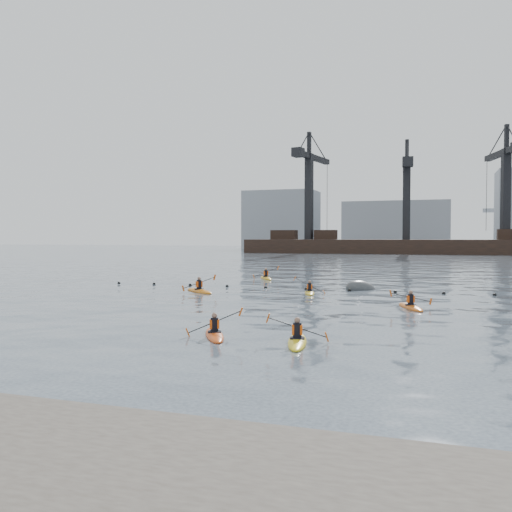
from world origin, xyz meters
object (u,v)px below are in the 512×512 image
Objects in this scene: mooring_buoy at (361,289)px; kayaker_3 at (310,292)px; kayaker_1 at (297,340)px; kayaker_4 at (411,306)px; kayaker_2 at (199,290)px; kayaker_0 at (214,334)px; kayaker_5 at (266,278)px.

kayaker_3 is at bearing -126.68° from mooring_buoy.
kayaker_4 is at bearing 60.69° from kayaker_1.
kayaker_2 is 11.19m from mooring_buoy.
kayaker_0 is at bearing 162.67° from kayaker_1.
kayaker_2 is (-10.41, 14.73, 0.01)m from kayaker_1.
kayaker_5 is (0.79, 12.20, -0.01)m from kayaker_2.
kayaker_3 reaches higher than kayaker_4.
kayaker_0 is at bearing 37.17° from kayaker_4.
kayaker_3 is at bearing -61.02° from kayaker_4.
kayaker_5 is at bearing 142.48° from mooring_buoy.
kayaker_4 is (6.45, 10.43, 0.01)m from kayaker_0.
kayaker_4 is 20.71m from kayaker_5.
mooring_buoy is (-0.49, 19.91, -0.10)m from kayaker_1.
kayaker_3 is at bearing -88.69° from kayaker_5.
kayaker_2 reaches higher than kayaker_4.
kayaker_4 is 1.35× the size of mooring_buoy.
mooring_buoy is at bearing -66.76° from kayaker_5.
kayaker_0 is 0.94× the size of kayaker_2.
kayaker_5 reaches higher than kayaker_4.
kayaker_2 is at bearing 88.58° from kayaker_0.
kayaker_2 is at bearing 112.86° from kayaker_1.
kayaker_4 is at bearing -67.86° from mooring_buoy.
kayaker_4 is 1.00× the size of kayaker_5.
kayaker_0 is 27.41m from kayaker_5.
kayaker_1 is at bearing -32.90° from kayaker_0.
kayaker_1 is 11.19m from kayaker_4.
kayaker_5 reaches higher than mooring_buoy.
kayaker_2 reaches higher than mooring_buoy.
kayaker_3 reaches higher than kayaker_0.
kayaker_1 is 0.98× the size of kayaker_5.
kayaker_4 is (3.26, 10.71, 0.00)m from kayaker_1.
kayaker_0 is 16.16m from kayaker_2.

